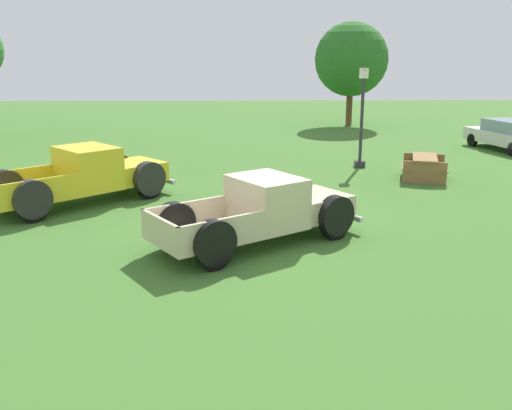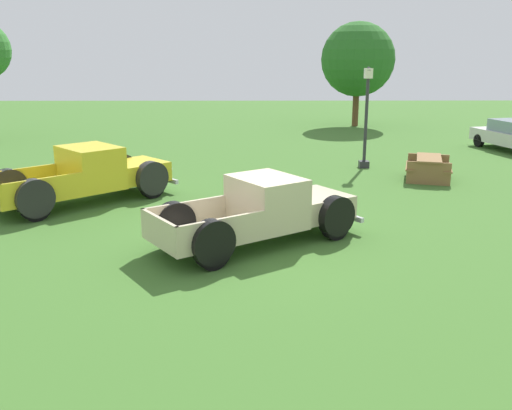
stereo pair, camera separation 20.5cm
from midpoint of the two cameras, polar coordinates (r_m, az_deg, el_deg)
name	(u,v)px [view 1 (the left image)]	position (r m, az deg, el deg)	size (l,w,h in m)	color
ground_plane	(248,244)	(12.75, -1.29, -3.99)	(80.00, 80.00, 0.00)	#3D6B28
pickup_truck_foreground	(269,210)	(12.80, 0.83, -0.55)	(5.03, 4.19, 1.50)	#C6B793
pickup_truck_behind_left	(91,176)	(16.96, -16.77, 2.88)	(5.11, 4.91, 1.61)	yellow
sedan_distant_a	(508,135)	(27.34, 23.97, 6.55)	(2.58, 4.31, 1.35)	silver
lamp_post_near	(362,115)	(21.42, 10.42, 8.94)	(0.36, 0.36, 3.73)	#2D2D33
picnic_table	(424,165)	(20.05, 16.42, 3.93)	(1.92, 2.14, 0.78)	olive
oak_tree_west	(351,59)	(34.04, 9.46, 14.36)	(4.25, 4.25, 5.97)	brown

